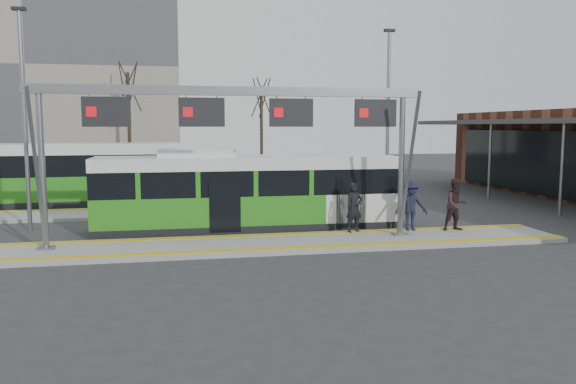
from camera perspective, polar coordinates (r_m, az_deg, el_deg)
name	(u,v)px	position (r m, az deg, el deg)	size (l,w,h in m)	color
ground	(249,247)	(19.04, -3.94, -5.58)	(120.00, 120.00, 0.00)	#2D2D30
platform_main	(249,245)	(19.02, -3.94, -5.36)	(22.00, 3.00, 0.15)	gray
platform_second	(141,213)	(26.80, -14.67, -2.05)	(20.00, 3.00, 0.15)	gray
tactile_main	(249,242)	(19.00, -3.94, -5.11)	(22.00, 2.65, 0.02)	gold
tactile_second	(143,207)	(27.93, -14.54, -1.52)	(20.00, 0.35, 0.02)	gold
gantry	(237,118)	(18.82, -5.20, 7.45)	(13.00, 1.68, 5.20)	slate
apartment_block	(42,68)	(55.93, -23.71, 11.42)	(24.50, 12.50, 18.40)	gray
hero_bus	(246,193)	(22.01, -4.27, -0.08)	(11.59, 2.53, 3.18)	black
bg_bus_green	(77,175)	(30.68, -20.67, 1.62)	(12.80, 3.23, 3.17)	black
passenger_a	(354,208)	(20.78, 6.73, -1.58)	(0.67, 0.44, 1.84)	black
passenger_b	(456,205)	(21.95, 16.74, -1.23)	(0.95, 0.74, 1.95)	#2F1F22
passenger_c	(411,205)	(21.50, 12.39, -1.33)	(1.23, 0.71, 1.90)	#1B1D31
tree_left	(128,87)	(46.35, -15.96, 10.18)	(1.40, 1.40, 9.34)	#382B21
tree_mid	(261,98)	(51.98, -2.73, 9.50)	(1.40, 1.40, 8.73)	#382B21
lamp_west	(24,115)	(23.92, -25.21, 7.13)	(0.50, 0.25, 8.49)	slate
lamp_east	(388,116)	(27.31, 10.10, 7.59)	(0.50, 0.25, 8.56)	slate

